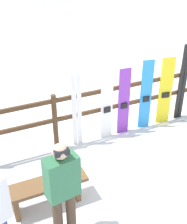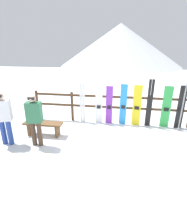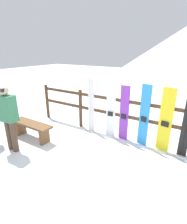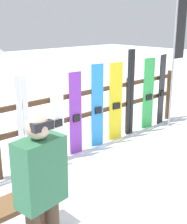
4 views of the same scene
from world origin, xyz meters
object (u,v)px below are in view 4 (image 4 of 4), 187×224
object	(u,v)px
snowboard_green	(148,94)
snowboard_black_stripe	(162,90)
snowboard_white	(58,119)
rental_flag	(178,35)
bench	(4,216)
person_plaid_green	(41,188)
snowboard_blue	(97,106)
ski_pair_black	(130,93)
snowboard_purple	(76,114)
snowboard_yellow	(116,102)
ski_pair_white	(23,125)

from	to	relation	value
snowboard_green	snowboard_black_stripe	world-z (taller)	snowboard_black_stripe
snowboard_white	snowboard_black_stripe	bearing A→B (deg)	0.00
snowboard_black_stripe	rental_flag	xyz separation A→B (m)	(0.07, -0.28, 1.24)
snowboard_white	rental_flag	size ratio (longest dim) A/B	0.47
bench	rental_flag	world-z (taller)	rental_flag
snowboard_white	person_plaid_green	bearing A→B (deg)	-129.81
snowboard_blue	person_plaid_green	bearing A→B (deg)	-142.51
ski_pair_black	rental_flag	distance (m)	1.65
snowboard_purple	ski_pair_black	size ratio (longest dim) A/B	0.84
bench	snowboard_purple	size ratio (longest dim) A/B	0.88
snowboard_blue	snowboard_green	world-z (taller)	snowboard_blue
snowboard_yellow	snowboard_black_stripe	world-z (taller)	snowboard_black_stripe
person_plaid_green	ski_pair_black	distance (m)	4.01
snowboard_blue	rental_flag	xyz separation A→B (m)	(2.11, -0.28, 1.25)
snowboard_yellow	rental_flag	size ratio (longest dim) A/B	0.49
snowboard_yellow	ski_pair_black	size ratio (longest dim) A/B	0.88
snowboard_white	rental_flag	distance (m)	3.30
person_plaid_green	ski_pair_white	bearing A→B (deg)	63.31
snowboard_purple	person_plaid_green	bearing A→B (deg)	-135.94
snowboard_white	ski_pair_black	distance (m)	1.87
ski_pair_black	snowboard_green	world-z (taller)	ski_pair_black
snowboard_white	snowboard_purple	world-z (taller)	snowboard_purple
snowboard_white	ski_pair_white	bearing A→B (deg)	179.70
snowboard_yellow	ski_pair_black	bearing A→B (deg)	0.43
bench	ski_pair_white	xyz separation A→B (m)	(1.06, 1.33, 0.43)
rental_flag	bench	bearing A→B (deg)	-167.58
snowboard_black_stripe	bench	bearing A→B (deg)	-164.14
bench	snowboard_green	world-z (taller)	snowboard_green
ski_pair_white	snowboard_blue	size ratio (longest dim) A/B	0.99
snowboard_white	snowboard_black_stripe	size ratio (longest dim) A/B	0.93
person_plaid_green	snowboard_green	distance (m)	4.55
rental_flag	snowboard_black_stripe	bearing A→B (deg)	103.56
ski_pair_black	rental_flag	xyz separation A→B (m)	(1.16, -0.29, 1.14)
ski_pair_white	ski_pair_black	bearing A→B (deg)	0.00
person_plaid_green	snowboard_green	world-z (taller)	person_plaid_green
person_plaid_green	rental_flag	world-z (taller)	rental_flag
snowboard_purple	ski_pair_black	bearing A→B (deg)	0.13
snowboard_white	snowboard_green	xyz separation A→B (m)	(2.47, 0.00, 0.04)
bench	snowboard_blue	distance (m)	2.98
bench	ski_pair_black	size ratio (longest dim) A/B	0.73
ski_pair_white	snowboard_yellow	world-z (taller)	ski_pair_white
ski_pair_white	snowboard_white	world-z (taller)	ski_pair_white
snowboard_white	ski_pair_black	world-z (taller)	ski_pair_black
person_plaid_green	snowboard_yellow	world-z (taller)	person_plaid_green
snowboard_yellow	snowboard_black_stripe	size ratio (longest dim) A/B	0.98
snowboard_white	snowboard_black_stripe	xyz separation A→B (m)	(2.96, 0.00, 0.05)
snowboard_yellow	rental_flag	world-z (taller)	rental_flag
person_plaid_green	snowboard_purple	xyz separation A→B (m)	(2.02, 1.96, -0.17)
bench	snowboard_black_stripe	size ratio (longest dim) A/B	0.82
snowboard_yellow	ski_pair_black	world-z (taller)	ski_pair_black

